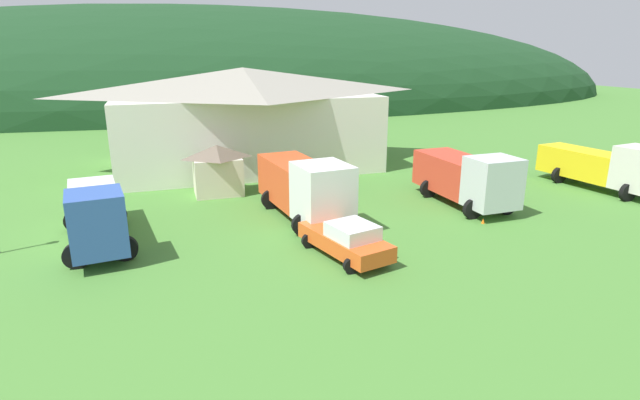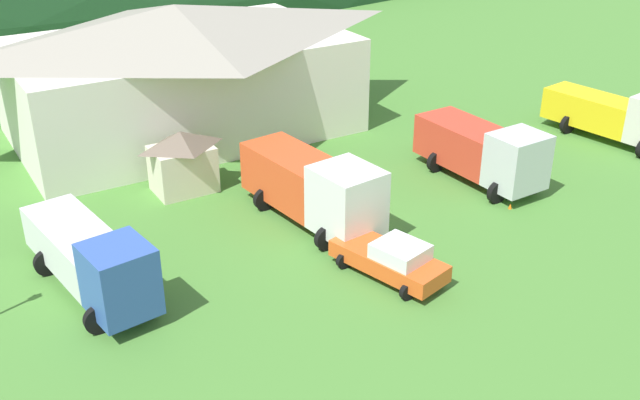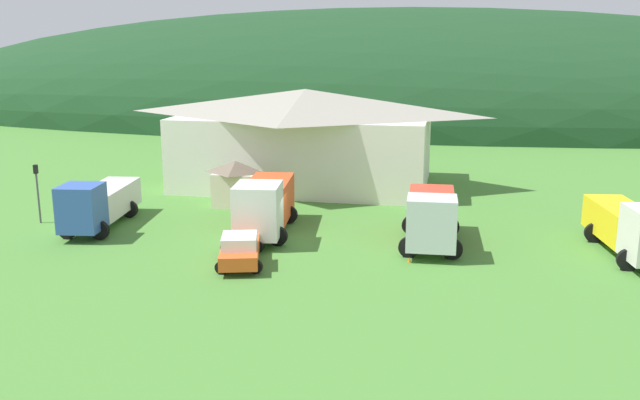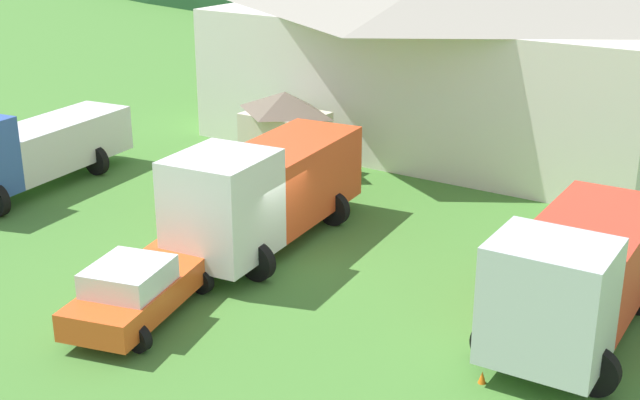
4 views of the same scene
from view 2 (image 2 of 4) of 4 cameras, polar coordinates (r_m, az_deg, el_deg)
ground_plane at (r=34.33m, az=1.77°, el=-1.75°), size 200.00×200.00×0.00m
depot_building at (r=44.68m, az=-10.75°, el=9.93°), size 20.44×12.59×7.52m
play_shed_cream at (r=37.37m, az=-10.51°, el=3.00°), size 3.17×2.40×3.15m
box_truck_blue at (r=29.72m, az=-17.02°, el=-4.32°), size 3.65×8.47×3.18m
heavy_rig_white at (r=33.49m, az=-0.40°, el=1.04°), size 3.79×8.21×3.48m
tow_truck_silver at (r=38.64m, az=12.42°, el=3.76°), size 3.51×7.40×3.28m
flatbed_truck_yellow at (r=46.14m, az=22.00°, el=6.05°), size 3.69×8.31×3.20m
service_pickup_orange at (r=30.03m, az=5.47°, el=-4.50°), size 3.11×5.20×1.66m
traffic_cone_near_pickup at (r=36.73m, az=14.36°, el=-0.65°), size 0.36×0.36×0.58m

